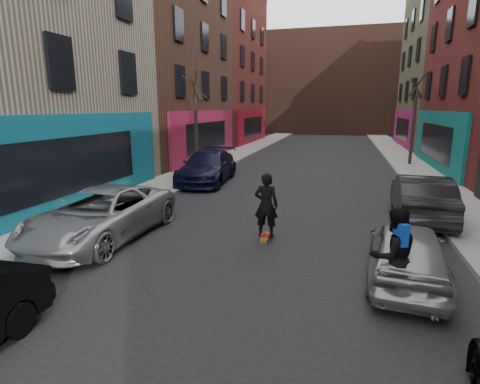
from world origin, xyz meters
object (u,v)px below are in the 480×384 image
Objects in this scene: tree_left_far at (196,113)px; tree_right_far at (415,110)px; parked_left_far at (101,214)px; pedestrian at (393,256)px; parked_left_end at (208,167)px; parked_right_end at (421,197)px; parked_right_far at (407,251)px; skateboarder at (266,205)px; skateboard at (266,238)px.

tree_right_far is (12.40, 6.00, 0.15)m from tree_left_far.
pedestrian is (7.60, -1.66, 0.23)m from parked_left_far.
parked_right_end is (9.20, -4.21, -0.03)m from parked_left_end.
parked_right_end reaches higher than parked_right_far.
skateboarder reaches higher than parked_right_far.
parked_right_end reaches higher than parked_left_far.
parked_right_end is 5.75m from skateboarder.
skateboarder reaches higher than pedestrian.
parked_left_far is at bearing 28.92° from parked_right_end.
parked_right_far is 2.04× the size of pedestrian.
tree_right_far is at bearing -126.01° from pedestrian.
parked_left_far is at bearing -95.18° from parked_left_end.
parked_left_end is at bearing -57.96° from tree_left_far.
tree_left_far reaches higher than parked_left_end.
skateboarder is at bearing 38.67° from parked_right_end.
skateboarder reaches higher than parked_right_end.
tree_right_far is 13.16m from parked_right_end.
parked_right_end is 2.43× the size of pedestrian.
pedestrian is at bearing -11.77° from parked_left_far.
pedestrian reaches higher than parked_right_end.
skateboarder is at bearing -58.74° from tree_left_far.
skateboarder reaches higher than parked_left_end.
parked_right_far is 5.23m from parked_right_end.
pedestrian is at bearing -99.56° from tree_right_far.
parked_left_end is at bearing 90.58° from parked_left_far.
parked_right_end is 2.50× the size of skateboarder.
skateboard is (6.16, -10.15, -3.33)m from tree_left_far.
pedestrian is (-1.60, -6.23, 0.20)m from parked_right_end.
parked_left_end is at bearing -43.77° from parked_right_far.
parked_left_end is 2.94× the size of skateboarder.
parked_left_far reaches higher than parked_right_far.
skateboard is (-4.64, -3.38, -0.71)m from parked_right_end.
tree_right_far is 3.67× the size of skateboarder.
tree_left_far is 3.41× the size of pedestrian.
tree_right_far is 19.43m from pedestrian.
parked_right_far is 3.92m from skateboard.
parked_right_end reaches higher than skateboard.
parked_left_far is 7.78m from pedestrian.
pedestrian is at bearing -44.47° from skateboard.
parked_right_far is at bearing -27.62° from skateboard.
parked_left_end is at bearing -22.06° from parked_right_end.
parked_right_far is (9.64, -11.87, -2.72)m from tree_left_far.
parked_right_far is 4.87× the size of skateboard.
skateboarder is at bearing -111.11° from tree_right_far.
skateboard is (-6.24, -16.15, -3.48)m from tree_right_far.
tree_left_far is 3.51× the size of skateboarder.
parked_right_end is at bearing -97.43° from parked_right_far.
tree_left_far is at bearing -81.16° from pedestrian.
tree_left_far is 12.34m from skateboard.
pedestrian is (3.04, -2.84, 0.91)m from skateboard.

